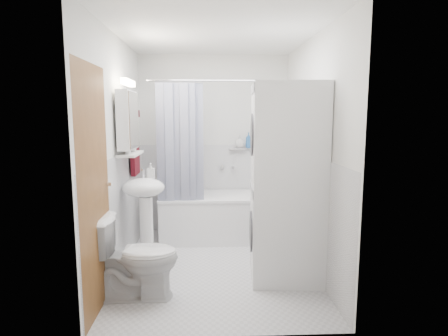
{
  "coord_description": "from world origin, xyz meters",
  "views": [
    {
      "loc": [
        -0.08,
        -3.82,
        1.6
      ],
      "look_at": [
        0.09,
        0.15,
        1.04
      ],
      "focal_mm": 30.0,
      "sensor_mm": 36.0,
      "label": 1
    }
  ],
  "objects_px": {
    "washer_dryer": "(286,183)",
    "sink": "(144,201)",
    "bathtub": "(219,214)",
    "toilet": "(136,257)"
  },
  "relations": [
    {
      "from": "washer_dryer",
      "to": "sink",
      "type": "bearing_deg",
      "value": 171.09
    },
    {
      "from": "bathtub",
      "to": "toilet",
      "type": "xyz_separation_m",
      "value": [
        -0.78,
        -1.58,
        0.05
      ]
    },
    {
      "from": "bathtub",
      "to": "washer_dryer",
      "type": "distance_m",
      "value": 1.49
    },
    {
      "from": "bathtub",
      "to": "washer_dryer",
      "type": "xyz_separation_m",
      "value": [
        0.62,
        -1.2,
        0.63
      ]
    },
    {
      "from": "sink",
      "to": "washer_dryer",
      "type": "height_order",
      "value": "washer_dryer"
    },
    {
      "from": "toilet",
      "to": "sink",
      "type": "bearing_deg",
      "value": 1.89
    },
    {
      "from": "bathtub",
      "to": "sink",
      "type": "distance_m",
      "value": 1.25
    },
    {
      "from": "sink",
      "to": "washer_dryer",
      "type": "bearing_deg",
      "value": -12.98
    },
    {
      "from": "bathtub",
      "to": "toilet",
      "type": "bearing_deg",
      "value": -116.29
    },
    {
      "from": "washer_dryer",
      "to": "bathtub",
      "type": "bearing_deg",
      "value": 121.32
    }
  ]
}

